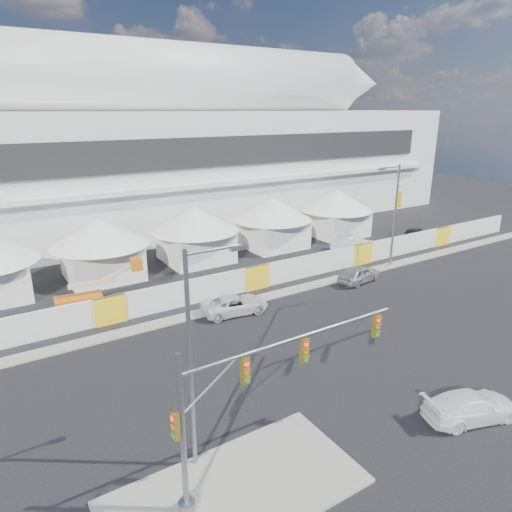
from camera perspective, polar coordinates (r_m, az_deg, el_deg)
ground at (r=24.52m, az=6.61°, el=-17.74°), size 160.00×160.00×0.00m
median_island at (r=19.96m, az=-2.53°, el=-27.33°), size 10.00×5.00×0.15m
far_curb at (r=45.29m, az=16.59°, el=-1.11°), size 80.00×1.20×0.12m
stadium at (r=60.93m, az=-11.77°, el=13.04°), size 80.00×24.80×21.98m
tent_row at (r=42.94m, az=-13.07°, el=2.47°), size 53.40×8.40×5.40m
hoarding_fence at (r=37.64m, az=0.03°, el=-2.68°), size 70.00×0.25×2.00m
scaffold_tower at (r=78.48m, az=16.89°, el=11.13°), size 4.40×4.40×12.00m
sedan_silver at (r=40.14m, az=12.83°, el=-2.20°), size 2.32×4.56×1.49m
pickup_curb at (r=33.41m, az=-2.63°, el=-6.06°), size 2.89×5.15×1.36m
pickup_near at (r=25.17m, az=25.28°, el=-16.60°), size 3.26×5.12×1.38m
lot_car_a at (r=48.67m, az=12.15°, el=1.47°), size 4.51×4.74×1.60m
lot_car_b at (r=54.64m, az=19.20°, el=2.65°), size 3.46×5.01×1.58m
traffic_mast at (r=17.71m, az=-1.97°, el=-17.93°), size 10.19×0.63×6.52m
streetlight_median at (r=18.08m, az=-7.57°, el=-11.15°), size 2.58×0.26×9.33m
streetlight_curb at (r=43.55m, az=16.85°, el=5.66°), size 2.84×0.64×9.60m
boom_lift at (r=36.51m, az=-20.34°, el=-4.72°), size 6.60×1.78×3.32m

